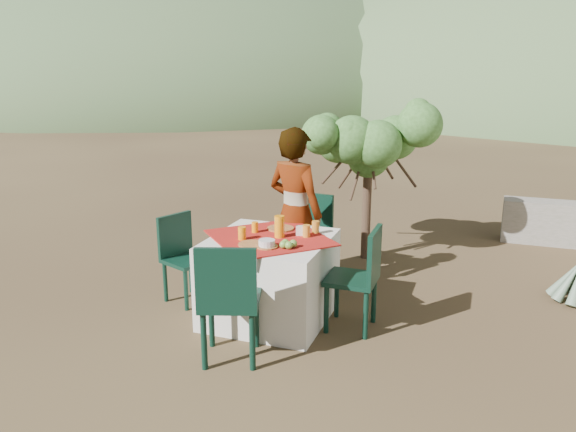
# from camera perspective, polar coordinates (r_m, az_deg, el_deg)

# --- Properties ---
(ground) EXTENTS (160.00, 160.00, 0.00)m
(ground) POSITION_cam_1_polar(r_m,az_deg,el_deg) (5.21, -5.62, -10.22)
(ground) COLOR #312216
(ground) RESTS_ON ground
(table) EXTENTS (1.30, 1.30, 0.76)m
(table) POSITION_cam_1_polar(r_m,az_deg,el_deg) (5.05, -1.85, -6.30)
(table) COLOR white
(table) RESTS_ON ground
(chair_far) EXTENTS (0.47, 0.47, 0.90)m
(chair_far) POSITION_cam_1_polar(r_m,az_deg,el_deg) (6.00, 2.31, -1.62)
(chair_far) COLOR black
(chair_far) RESTS_ON ground
(chair_near) EXTENTS (0.57, 0.57, 0.97)m
(chair_near) POSITION_cam_1_polar(r_m,az_deg,el_deg) (4.26, -6.05, -8.28)
(chair_near) COLOR black
(chair_near) RESTS_ON ground
(chair_left) EXTENTS (0.50, 0.50, 0.84)m
(chair_left) POSITION_cam_1_polar(r_m,az_deg,el_deg) (5.50, -10.67, -3.76)
(chair_left) COLOR black
(chair_left) RESTS_ON ground
(chair_right) EXTENTS (0.42, 0.42, 0.91)m
(chair_right) POSITION_cam_1_polar(r_m,az_deg,el_deg) (4.82, 7.38, -5.88)
(chair_right) COLOR black
(chair_right) RESTS_ON ground
(person) EXTENTS (0.70, 0.57, 1.66)m
(person) POSITION_cam_1_polar(r_m,az_deg,el_deg) (5.47, 0.72, 0.37)
(person) COLOR #8C6651
(person) RESTS_ON ground
(shrub_tree) EXTENTS (1.38, 1.36, 1.63)m
(shrub_tree) POSITION_cam_1_polar(r_m,az_deg,el_deg) (6.52, 8.73, 6.64)
(shrub_tree) COLOR #483124
(shrub_tree) RESTS_ON ground
(hill_near_left) EXTENTS (40.00, 40.00, 16.00)m
(hill_near_left) POSITION_cam_1_polar(r_m,az_deg,el_deg) (39.75, -10.70, 11.56)
(hill_near_left) COLOR #3D5B33
(hill_near_left) RESTS_ON ground
(hill_far_center) EXTENTS (60.00, 60.00, 24.00)m
(hill_far_center) POSITION_cam_1_polar(r_m,az_deg,el_deg) (56.61, 14.04, 12.33)
(hill_far_center) COLOR gray
(hill_far_center) RESTS_ON ground
(plate_far) EXTENTS (0.25, 0.25, 0.01)m
(plate_far) POSITION_cam_1_polar(r_m,az_deg,el_deg) (5.16, -0.76, -1.26)
(plate_far) COLOR brown
(plate_far) RESTS_ON table
(plate_near) EXTENTS (0.23, 0.23, 0.01)m
(plate_near) POSITION_cam_1_polar(r_m,az_deg,el_deg) (4.71, -3.70, -2.88)
(plate_near) COLOR brown
(plate_near) RESTS_ON table
(glass_far) EXTENTS (0.06, 0.06, 0.10)m
(glass_far) POSITION_cam_1_polar(r_m,az_deg,el_deg) (5.06, -3.38, -1.14)
(glass_far) COLOR orange
(glass_far) RESTS_ON table
(glass_near) EXTENTS (0.07, 0.07, 0.11)m
(glass_near) POSITION_cam_1_polar(r_m,az_deg,el_deg) (4.85, -4.69, -1.76)
(glass_near) COLOR orange
(glass_near) RESTS_ON table
(juice_pitcher) EXTENTS (0.09, 0.09, 0.19)m
(juice_pitcher) POSITION_cam_1_polar(r_m,az_deg,el_deg) (4.89, -0.87, -1.08)
(juice_pitcher) COLOR orange
(juice_pitcher) RESTS_ON table
(bowl_plate) EXTENTS (0.19, 0.19, 0.01)m
(bowl_plate) POSITION_cam_1_polar(r_m,az_deg,el_deg) (4.65, -2.16, -3.11)
(bowl_plate) COLOR brown
(bowl_plate) RESTS_ON table
(white_bowl) EXTENTS (0.14, 0.14, 0.05)m
(white_bowl) POSITION_cam_1_polar(r_m,az_deg,el_deg) (4.64, -2.17, -2.74)
(white_bowl) COLOR silver
(white_bowl) RESTS_ON bowl_plate
(jar_left) EXTENTS (0.07, 0.07, 0.11)m
(jar_left) POSITION_cam_1_polar(r_m,az_deg,el_deg) (4.91, 1.89, -1.52)
(jar_left) COLOR orange
(jar_left) RESTS_ON table
(jar_right) EXTENTS (0.07, 0.07, 0.11)m
(jar_right) POSITION_cam_1_polar(r_m,az_deg,el_deg) (5.05, 2.82, -1.10)
(jar_right) COLOR orange
(jar_right) RESTS_ON table
(napkin_holder) EXTENTS (0.08, 0.06, 0.09)m
(napkin_holder) POSITION_cam_1_polar(r_m,az_deg,el_deg) (4.96, 1.21, -1.49)
(napkin_holder) COLOR silver
(napkin_holder) RESTS_ON table
(fruit_cluster) EXTENTS (0.13, 0.12, 0.07)m
(fruit_cluster) POSITION_cam_1_polar(r_m,az_deg,el_deg) (4.62, -0.03, -2.87)
(fruit_cluster) COLOR #679937
(fruit_cluster) RESTS_ON table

